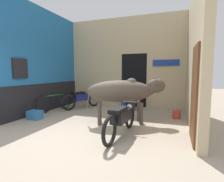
{
  "coord_description": "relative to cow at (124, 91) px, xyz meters",
  "views": [
    {
      "loc": [
        2.14,
        -3.39,
        1.53
      ],
      "look_at": [
        0.25,
        1.89,
        0.92
      ],
      "focal_mm": 28.0,
      "sensor_mm": 36.0,
      "label": 1
    }
  ],
  "objects": [
    {
      "name": "crate",
      "position": [
        -2.86,
        -0.56,
        -0.83
      ],
      "size": [
        0.44,
        0.32,
        0.28
      ],
      "color": "teal",
      "rests_on": "ground_plane"
    },
    {
      "name": "bicycle",
      "position": [
        -3.01,
        0.67,
        -0.61
      ],
      "size": [
        0.54,
        1.65,
        0.71
      ],
      "color": "black",
      "rests_on": "ground_plane"
    },
    {
      "name": "shopkeeper_seated",
      "position": [
        -0.2,
        1.93,
        -0.36
      ],
      "size": [
        0.44,
        0.33,
        1.16
      ],
      "color": "#282833",
      "rests_on": "ground_plane"
    },
    {
      "name": "plastic_stool",
      "position": [
        -0.59,
        2.09,
        -0.75
      ],
      "size": [
        0.33,
        0.33,
        0.41
      ],
      "color": "#2856B2",
      "rests_on": "ground_plane"
    },
    {
      "name": "cow",
      "position": [
        0.0,
        0.0,
        0.0
      ],
      "size": [
        2.37,
        1.38,
        1.4
      ],
      "color": "#4C4238",
      "rests_on": "ground_plane"
    },
    {
      "name": "wall_back_with_doorway",
      "position": [
        -0.58,
        2.85,
        0.73
      ],
      "size": [
        5.15,
        0.93,
        3.93
      ],
      "color": "#C6B289",
      "rests_on": "ground_plane"
    },
    {
      "name": "wall_right_with_door",
      "position": [
        1.92,
        0.47,
        0.97
      ],
      "size": [
        0.22,
        4.19,
        3.93
      ],
      "color": "#C6B289",
      "rests_on": "ground_plane"
    },
    {
      "name": "motorcycle_far",
      "position": [
        -2.27,
        1.51,
        -0.54
      ],
      "size": [
        0.98,
        1.72,
        0.75
      ],
      "color": "black",
      "rests_on": "ground_plane"
    },
    {
      "name": "bucket",
      "position": [
        1.5,
        1.1,
        -0.84
      ],
      "size": [
        0.26,
        0.26,
        0.26
      ],
      "color": "#C63D33",
      "rests_on": "ground_plane"
    },
    {
      "name": "motorcycle_near",
      "position": [
        0.23,
        -1.06,
        -0.53
      ],
      "size": [
        0.58,
        1.98,
        0.76
      ],
      "color": "black",
      "rests_on": "ground_plane"
    },
    {
      "name": "wall_left_shopfront",
      "position": [
        -3.4,
        0.5,
        0.93
      ],
      "size": [
        0.25,
        4.19,
        3.93
      ],
      "color": "#236BAD",
      "rests_on": "ground_plane"
    },
    {
      "name": "ground_plane",
      "position": [
        -0.74,
        -1.58,
        -0.97
      ],
      "size": [
        30.0,
        30.0,
        0.0
      ],
      "primitive_type": "plane",
      "color": "tan"
    }
  ]
}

